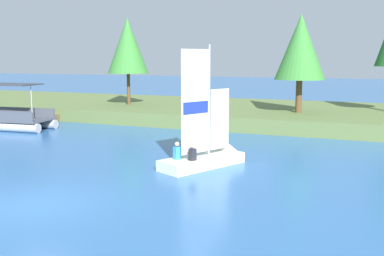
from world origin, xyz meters
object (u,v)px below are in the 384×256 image
object	(u,v)px
sailboat	(213,155)
pontoon_boat	(11,118)
wooden_dock	(31,121)
shoreline_tree_left	(128,46)
shoreline_tree_midleft	(301,47)

from	to	relation	value
sailboat	pontoon_boat	world-z (taller)	sailboat
wooden_dock	sailboat	distance (m)	17.04
shoreline_tree_left	sailboat	bearing A→B (deg)	-47.77
shoreline_tree_midleft	sailboat	world-z (taller)	shoreline_tree_midleft
shoreline_tree_midleft	pontoon_boat	size ratio (longest dim) A/B	1.15
shoreline_tree_midleft	shoreline_tree_left	bearing A→B (deg)	178.92
shoreline_tree_left	wooden_dock	size ratio (longest dim) A/B	1.37
shoreline_tree_left	shoreline_tree_midleft	world-z (taller)	shoreline_tree_left
shoreline_tree_left	pontoon_boat	distance (m)	10.62
shoreline_tree_left	pontoon_boat	world-z (taller)	shoreline_tree_left
pontoon_boat	shoreline_tree_midleft	bearing A→B (deg)	20.84
shoreline_tree_midleft	wooden_dock	xyz separation A→B (m)	(-17.36, -6.29, -5.03)
wooden_dock	sailboat	world-z (taller)	sailboat
wooden_dock	sailboat	xyz separation A→B (m)	(15.80, -6.40, 0.16)
sailboat	shoreline_tree_left	bearing A→B (deg)	67.75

